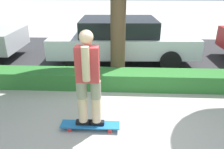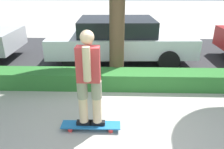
{
  "view_description": "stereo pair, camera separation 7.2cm",
  "coord_description": "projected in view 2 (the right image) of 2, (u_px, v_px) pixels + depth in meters",
  "views": [
    {
      "loc": [
        -0.05,
        -3.27,
        2.39
      ],
      "look_at": [
        -0.23,
        0.6,
        0.75
      ],
      "focal_mm": 35.0,
      "sensor_mm": 36.0,
      "label": 1
    },
    {
      "loc": [
        -0.12,
        -3.28,
        2.39
      ],
      "look_at": [
        -0.23,
        0.6,
        0.75
      ],
      "focal_mm": 35.0,
      "sensor_mm": 36.0,
      "label": 2
    }
  ],
  "objects": [
    {
      "name": "skateboard",
      "position": [
        91.0,
        125.0,
        3.83
      ],
      "size": [
        1.03,
        0.24,
        0.1
      ],
      "color": "#1E6BAD",
      "rests_on": "ground_plane"
    },
    {
      "name": "street_asphalt",
      "position": [
        121.0,
        55.0,
        7.81
      ],
      "size": [
        18.12,
        5.0,
        0.01
      ],
      "color": "#2D2D30",
      "rests_on": "ground_plane"
    },
    {
      "name": "ground_plane",
      "position": [
        124.0,
        126.0,
        3.94
      ],
      "size": [
        60.0,
        60.0,
        0.0
      ],
      "primitive_type": "plane",
      "color": "#ADA89E"
    },
    {
      "name": "skater_person",
      "position": [
        89.0,
        78.0,
        3.47
      ],
      "size": [
        0.49,
        0.43,
        1.66
      ],
      "color": "black",
      "rests_on": "skateboard"
    },
    {
      "name": "parked_car_middle",
      "position": [
        120.0,
        39.0,
        7.01
      ],
      "size": [
        4.52,
        2.15,
        1.36
      ],
      "rotation": [
        0.0,
        0.0,
        0.04
      ],
      "color": "silver",
      "rests_on": "ground_plane"
    },
    {
      "name": "hedge_row",
      "position": [
        123.0,
        79.0,
        5.34
      ],
      "size": [
        18.12,
        0.6,
        0.41
      ],
      "color": "#2D702D",
      "rests_on": "ground_plane"
    }
  ]
}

